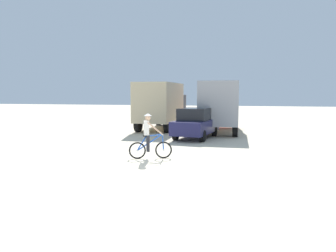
{
  "coord_description": "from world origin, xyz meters",
  "views": [
    {
      "loc": [
        3.64,
        -10.75,
        2.6
      ],
      "look_at": [
        0.05,
        4.01,
        1.1
      ],
      "focal_mm": 35.23,
      "sensor_mm": 36.0,
      "label": 1
    }
  ],
  "objects_px": {
    "box_truck_tan_camper": "(162,103)",
    "box_truck_grey_hauler": "(221,104)",
    "cyclist_orange_shirt": "(149,138)",
    "sedan_parked": "(196,123)"
  },
  "relations": [
    {
      "from": "box_truck_grey_hauler",
      "to": "cyclist_orange_shirt",
      "type": "height_order",
      "value": "box_truck_grey_hauler"
    },
    {
      "from": "box_truck_tan_camper",
      "to": "sedan_parked",
      "type": "relative_size",
      "value": 1.54
    },
    {
      "from": "box_truck_tan_camper",
      "to": "cyclist_orange_shirt",
      "type": "distance_m",
      "value": 11.19
    },
    {
      "from": "box_truck_grey_hauler",
      "to": "sedan_parked",
      "type": "xyz_separation_m",
      "value": [
        -1.13,
        -3.48,
        -0.99
      ]
    },
    {
      "from": "box_truck_grey_hauler",
      "to": "sedan_parked",
      "type": "bearing_deg",
      "value": -107.92
    },
    {
      "from": "box_truck_tan_camper",
      "to": "box_truck_grey_hauler",
      "type": "bearing_deg",
      "value": -12.1
    },
    {
      "from": "box_truck_grey_hauler",
      "to": "box_truck_tan_camper",
      "type": "bearing_deg",
      "value": 167.9
    },
    {
      "from": "cyclist_orange_shirt",
      "to": "sedan_parked",
      "type": "bearing_deg",
      "value": 82.27
    },
    {
      "from": "sedan_parked",
      "to": "cyclist_orange_shirt",
      "type": "bearing_deg",
      "value": -97.73
    },
    {
      "from": "sedan_parked",
      "to": "cyclist_orange_shirt",
      "type": "relative_size",
      "value": 2.42
    }
  ]
}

